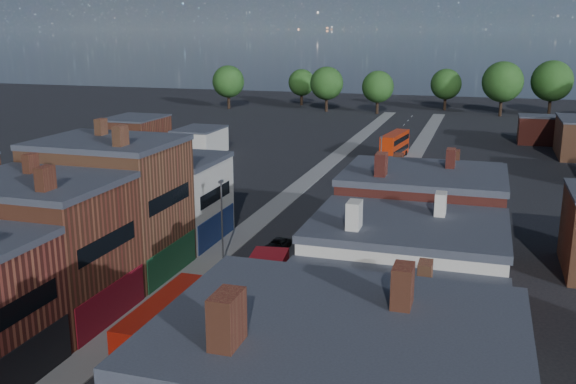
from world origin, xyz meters
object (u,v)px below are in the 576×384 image
Objects in this scene: bus_0 at (165,328)px; car_3 at (366,191)px; bus_1 at (258,304)px; ped_3 at (262,359)px; car_2 at (277,245)px; bus_2 at (395,145)px; car_1 at (185,375)px.

bus_0 is 48.66m from car_3.
bus_1 is 7.58× the size of ped_3.
car_2 is (-4.70, 18.94, -2.20)m from bus_1.
bus_1 is 43.80m from car_3.
bus_0 is 2.46× the size of car_3.
bus_2 is 74.67m from ped_3.
bus_1 reaches higher than car_1.
bus_1 is 2.95× the size of car_3.
car_2 is 0.98× the size of car_3.
bus_1 is 1.13× the size of bus_2.
car_3 is (4.92, 48.38, -1.75)m from bus_0.
bus_2 reaches higher than car_3.
car_1 reaches higher than car_3.
bus_1 is at bearing 1.70° from ped_3.
bus_0 is 4.06m from car_1.
bus_0 reaches higher than car_3.
bus_1 is (5.00, 4.64, 0.41)m from bus_0.
car_3 is at bearing 82.33° from bus_1.
bus_2 is at bearing 86.16° from bus_0.
bus_1 is 70.50m from bus_2.
car_2 is (-4.70, -51.56, -1.89)m from bus_2.
bus_1 reaches higher than bus_0.
bus_2 is (0.00, 70.50, -0.31)m from bus_1.
bus_0 is at bearing -144.92° from bus_1.
bus_0 reaches higher than car_2.
car_3 is 47.92m from ped_3.
car_3 is at bearing 92.62° from car_1.
car_1 is at bearing -79.45° from car_2.
car_3 is at bearing 84.16° from bus_0.
bus_2 is 77.73m from car_1.
car_1 is 2.63× the size of ped_3.
bus_1 reaches higher than car_2.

